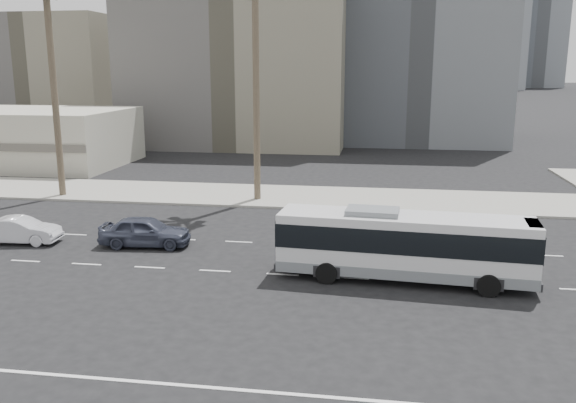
# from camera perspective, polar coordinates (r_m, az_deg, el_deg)

# --- Properties ---
(ground) EXTENTS (700.00, 700.00, 0.00)m
(ground) POSITION_cam_1_polar(r_m,az_deg,el_deg) (25.91, -0.53, -6.99)
(ground) COLOR black
(ground) RESTS_ON ground
(sidewalk_north) EXTENTS (120.00, 7.00, 0.15)m
(sidewalk_north) POSITION_cam_1_polar(r_m,az_deg,el_deg) (40.71, 2.98, 0.40)
(sidewalk_north) COLOR gray
(sidewalk_north) RESTS_ON ground
(commercial_low) EXTENTS (22.00, 12.16, 5.00)m
(commercial_low) POSITION_cam_1_polar(r_m,az_deg,el_deg) (60.81, -25.39, 5.59)
(commercial_low) COLOR #B2AE9B
(commercial_low) RESTS_ON ground
(midrise_beige_west) EXTENTS (24.00, 18.00, 18.00)m
(midrise_beige_west) POSITION_cam_1_polar(r_m,az_deg,el_deg) (70.90, -4.38, 12.87)
(midrise_beige_west) COLOR #605D56
(midrise_beige_west) RESTS_ON ground
(midrise_gray_center) EXTENTS (20.00, 20.00, 26.00)m
(midrise_gray_center) POSITION_cam_1_polar(r_m,az_deg,el_deg) (76.31, 12.22, 15.62)
(midrise_gray_center) COLOR #4B4F54
(midrise_gray_center) RESTS_ON ground
(midrise_beige_far) EXTENTS (18.00, 16.00, 15.00)m
(midrise_beige_far) POSITION_cam_1_polar(r_m,az_deg,el_deg) (85.13, -21.20, 11.03)
(midrise_beige_far) COLOR #605D56
(midrise_beige_far) RESTS_ON ground
(highrise_far) EXTENTS (22.00, 22.00, 60.00)m
(highrise_far) POSITION_cam_1_polar(r_m,az_deg,el_deg) (292.44, 22.67, 15.92)
(highrise_far) COLOR slate
(highrise_far) RESTS_ON ground
(city_bus) EXTENTS (10.62, 3.14, 3.01)m
(city_bus) POSITION_cam_1_polar(r_m,az_deg,el_deg) (25.26, 11.02, -3.98)
(city_bus) COLOR silver
(city_bus) RESTS_ON ground
(car_a) EXTENTS (2.17, 4.62, 1.53)m
(car_a) POSITION_cam_1_polar(r_m,az_deg,el_deg) (30.56, -13.46, -2.77)
(car_a) COLOR #393E50
(car_a) RESTS_ON ground
(car_b) EXTENTS (1.71, 4.11, 1.32)m
(car_b) POSITION_cam_1_polar(r_m,az_deg,el_deg) (33.18, -24.21, -2.52)
(car_b) COLOR silver
(car_b) RESTS_ON ground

